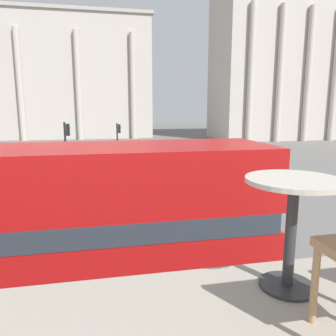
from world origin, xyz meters
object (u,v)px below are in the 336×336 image
Objects in this scene: traffic_light_mid at (67,146)px; cafe_dining_table at (292,209)px; pedestrian_olive at (67,170)px; double_decker_bus at (25,230)px; traffic_light_near at (235,174)px; traffic_light_far at (118,139)px; pedestrian_blue at (243,161)px; plaza_building_left at (55,78)px; plaza_building_right at (301,67)px.

cafe_dining_table is at bearing -80.14° from traffic_light_mid.
double_decker_bus is at bearing -7.13° from pedestrian_olive.
traffic_light_near is at bearing 29.72° from pedestrian_olive.
double_decker_bus is at bearing -98.78° from traffic_light_far.
double_decker_bus is 15.03× the size of cafe_dining_table.
double_decker_bus is 6.67× the size of pedestrian_blue.
double_decker_bus is 19.93m from traffic_light_far.
plaza_building_right is at bearing -15.05° from plaza_building_left.
plaza_building_right is (33.22, 41.49, 9.01)m from double_decker_bus.
plaza_building_right is 17.65× the size of pedestrian_olive.
traffic_light_far is at bearing -144.17° from plaza_building_right.
traffic_light_far is (8.60, -32.22, -7.35)m from plaza_building_left.
pedestrian_olive is at bearing -82.43° from plaza_building_left.
traffic_light_mid is 12.73m from pedestrian_blue.
pedestrian_blue is (9.19, 20.79, -3.31)m from cafe_dining_table.
traffic_light_near reaches higher than pedestrian_blue.
pedestrian_blue is at bearing 66.14° from cafe_dining_table.
plaza_building_right is 35.20m from pedestrian_blue.
plaza_building_left reaches higher than traffic_light_mid.
plaza_building_left reaches higher than cafe_dining_table.
traffic_light_near is (4.16, 10.51, -2.07)m from cafe_dining_table.
plaza_building_left is at bearing 104.94° from traffic_light_far.
traffic_light_far is (3.04, 19.70, 0.12)m from double_decker_bus.
double_decker_bus is at bearing 117.63° from cafe_dining_table.
traffic_light_mid is at bearing -139.53° from plaza_building_right.
pedestrian_olive is (-7.59, 9.33, -1.27)m from traffic_light_near.
traffic_light_mid reaches higher than pedestrian_olive.
double_decker_bus is 53.90m from plaza_building_right.
pedestrian_olive is (-33.79, -27.09, -10.36)m from plaza_building_right.
pedestrian_blue reaches higher than pedestrian_olive.
plaza_building_right is at bearing 55.11° from double_decker_bus.
traffic_light_mid is 2.53× the size of pedestrian_olive.
cafe_dining_table reaches higher than traffic_light_far.
plaza_building_left is 1.12× the size of plaza_building_right.
plaza_building_left is at bearing 98.34° from cafe_dining_table.
traffic_light_near is 10.73m from traffic_light_mid.
pedestrian_olive is at bearing -105.03° from pedestrian_blue.
traffic_light_near is 2.07× the size of pedestrian_olive.
double_decker_bus reaches higher than pedestrian_blue.
cafe_dining_table is at bearing 0.40° from pedestrian_olive.
plaza_building_left is at bearing 164.95° from plaza_building_right.
traffic_light_far is at bearing -75.06° from plaza_building_left.
double_decker_bus is 52.74m from plaza_building_left.
pedestrian_blue is (5.03, 10.27, -1.24)m from traffic_light_near.
traffic_light_near is (7.02, 5.06, -0.08)m from double_decker_bus.
plaza_building_left is 49.10m from traffic_light_near.
plaza_building_left is at bearing 178.17° from pedestrian_olive.
plaza_building_left reaches higher than traffic_light_near.
plaza_building_right is 38.27m from traffic_light_far.
traffic_light_far is at bearing 136.35° from pedestrian_olive.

